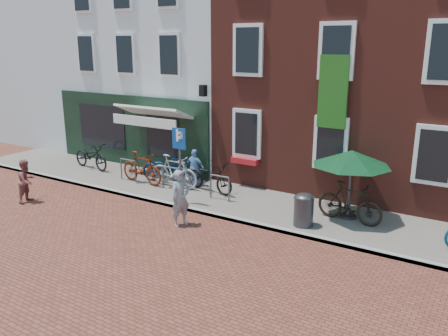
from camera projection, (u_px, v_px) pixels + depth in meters
The scene contains 17 objects.
ground at pixel (185, 211), 14.18m from camera, with size 80.00×80.00×0.00m, color brown.
sidewalk at pixel (238, 201), 14.88m from camera, with size 24.00×3.00×0.10m, color slate.
building_stucco at pixel (187, 55), 21.27m from camera, with size 8.00×8.00×9.00m, color silver.
building_brick_mid at pixel (333, 44), 17.56m from camera, with size 6.00×8.00×10.00m, color maroon.
filler_left at pixel (77, 53), 25.10m from camera, with size 7.00×8.00×9.00m, color silver.
litter_bin at pixel (304, 208), 12.66m from camera, with size 0.54×0.54×1.00m.
parking_sign at pixel (180, 152), 14.13m from camera, with size 0.50×0.08×2.43m.
parasol at pixel (352, 155), 12.90m from camera, with size 2.25×2.25×2.11m.
woman at pixel (181, 198), 12.87m from camera, with size 0.59×0.39×1.62m, color gray.
boy at pixel (27, 181), 14.84m from camera, with size 0.69×0.54×1.42m, color brown.
cafe_person at pixel (195, 167), 16.24m from camera, with size 0.77×0.32×1.31m, color #7DA9E4.
bicycle_0 at pixel (91, 156), 18.46m from camera, with size 0.69×1.98×1.04m, color black.
bicycle_1 at pixel (142, 168), 16.49m from camera, with size 0.54×1.92×1.15m, color #551906.
bicycle_2 at pixel (165, 169), 16.55m from camera, with size 0.69×1.98×1.04m, color navy.
bicycle_3 at pixel (174, 171), 16.04m from camera, with size 0.54×1.92×1.15m, color #969698.
bicycle_4 at pixel (210, 177), 15.58m from camera, with size 0.69×1.98×1.04m, color black.
bicycle_5 at pixel (350, 202), 12.92m from camera, with size 0.54×1.92×1.15m, color black.
Camera 1 is at (8.07, -10.66, 5.04)m, focal length 36.66 mm.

